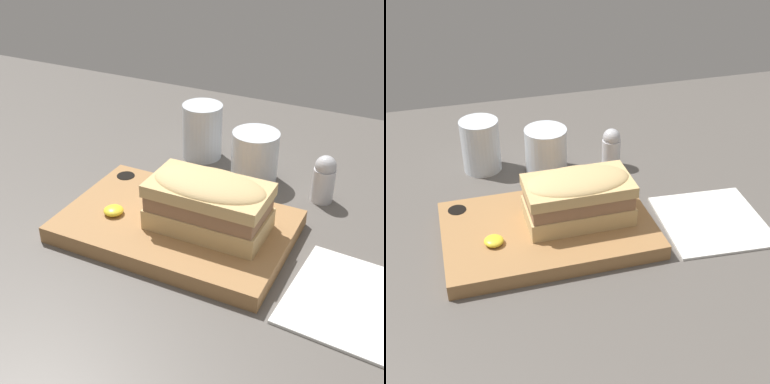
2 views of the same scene
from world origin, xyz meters
TOP-DOWN VIEW (x-y plane):
  - dining_table at (0.00, 0.00)cm, footprint 193.43×94.36cm
  - serving_board at (-0.89, -5.65)cm, footprint 30.89×19.93cm
  - sandwich at (3.88, -5.56)cm, footprint 15.63×8.49cm
  - mustard_dollop at (-9.16, -8.37)cm, footprint 2.77×2.77cm
  - water_glass at (-7.71, 17.08)cm, footprint 6.84×6.84cm
  - wine_glass at (3.29, 13.39)cm, footprint 7.48×7.48cm
  - napkin at (24.53, -9.07)cm, footprint 16.66×17.00cm
  - salt_shaker at (14.88, 11.68)cm, footprint 3.31×3.31cm

SIDE VIEW (x-z plane):
  - dining_table at x=0.00cm, z-range 0.00..2.00cm
  - napkin at x=24.53cm, z-range 2.00..2.40cm
  - serving_board at x=-0.89cm, z-range 1.98..4.35cm
  - mustard_dollop at x=-9.16cm, z-range 4.32..5.43cm
  - salt_shaker at x=14.88cm, z-range 2.05..9.51cm
  - wine_glass at x=3.29cm, z-range 1.82..9.97cm
  - water_glass at x=-7.71cm, z-range 1.38..10.85cm
  - sandwich at x=3.88cm, z-range 4.61..12.32cm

